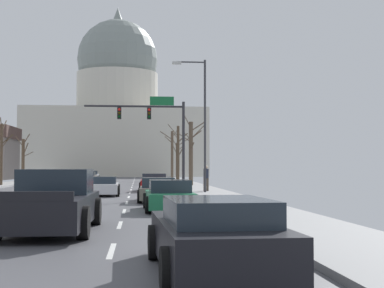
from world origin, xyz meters
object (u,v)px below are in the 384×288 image
Objects in this scene: pickup_truck_near_04 at (52,204)px; street_lamp_right at (201,114)px; sedan_near_00 at (154,183)px; sedan_oncoming_00 at (39,179)px; sedan_near_02 at (158,190)px; sedan_near_03 at (169,196)px; signal_gantry at (156,123)px; sedan_near_01 at (103,187)px; sedan_oncoming_01 at (87,177)px; sedan_oncoming_02 at (91,176)px; pedestrian_00 at (206,177)px; sedan_near_05 at (214,237)px.

street_lamp_right is at bearing 72.67° from pickup_truck_near_04.
sedan_near_00 is 17.70m from sedan_oncoming_00.
sedan_near_02 is 28.22m from sedan_oncoming_00.
street_lamp_right reaches higher than sedan_near_03.
street_lamp_right is 1.85× the size of sedan_near_02.
sedan_near_02 is at bearing 92.24° from sedan_near_03.
signal_gantry is 6.64m from sedan_near_00.
pickup_truck_near_04 is (-0.22, -18.82, 0.19)m from sedan_near_01.
sedan_near_02 is 1.03× the size of sedan_oncoming_00.
sedan_near_01 is at bearing -118.72° from sedan_near_00.
sedan_oncoming_01 is 1.04× the size of sedan_oncoming_02.
sedan_oncoming_00 is 10.11m from sedan_oncoming_01.
sedan_near_03 is (-2.70, -13.12, -4.45)m from street_lamp_right.
pickup_truck_near_04 is at bearing -86.03° from sedan_oncoming_01.
sedan_oncoming_02 is (-0.32, 9.17, 0.02)m from sedan_oncoming_01.
sedan_near_03 is at bearing -81.97° from sedan_oncoming_02.
sedan_near_01 is at bearing -157.90° from pedestrian_00.
signal_gantry is at bearing 88.56° from sedan_near_02.
sedan_oncoming_00 reaches higher than sedan_oncoming_01.
street_lamp_right is 7.09m from sedan_near_00.
sedan_near_03 is at bearing -87.76° from sedan_near_02.
pickup_truck_near_04 is at bearing -107.33° from street_lamp_right.
sedan_near_01 is (-5.97, -1.02, -4.48)m from street_lamp_right.
sedan_near_03 is 42.22m from sedan_oncoming_01.
sedan_near_05 is at bearing -89.78° from sedan_near_00.
sedan_near_00 is (-0.29, -4.75, -4.63)m from signal_gantry.
sedan_near_00 is 31.03m from sedan_near_05.
sedan_near_02 is 13.07m from pickup_truck_near_04.
sedan_near_00 is at bearing -54.07° from sedan_oncoming_00.
sedan_near_05 is at bearing -89.25° from sedan_near_02.
sedan_near_03 is 7.58m from pickup_truck_near_04.
pedestrian_00 is (6.71, 21.46, 0.33)m from pickup_truck_near_04.
sedan_near_00 is at bearing 61.28° from sedan_near_01.
street_lamp_right reaches higher than pickup_truck_near_04.
sedan_near_00 is at bearing -77.89° from sedan_oncoming_02.
sedan_near_02 is 19.07m from sedan_near_05.
pickup_truck_near_04 is (-3.50, -6.72, 0.17)m from sedan_near_03.
sedan_near_05 is (-0.17, -35.77, -4.63)m from signal_gantry.
sedan_near_00 is at bearing 90.22° from sedan_near_05.
signal_gantry is at bearing -75.37° from sedan_oncoming_02.
street_lamp_right is 1.83× the size of sedan_oncoming_01.
sedan_near_05 reaches higher than sedan_oncoming_01.
sedan_near_02 is 1.02× the size of sedan_near_03.
pickup_truck_near_04 reaches higher than sedan_oncoming_01.
sedan_oncoming_00 is at bearing 103.04° from sedan_near_05.
signal_gantry is at bearing 110.94° from pedestrian_00.
sedan_oncoming_00 is 0.96× the size of sedan_oncoming_01.
sedan_oncoming_02 reaches higher than sedan_oncoming_01.
sedan_oncoming_02 is at bearing 104.66° from street_lamp_right.
sedan_oncoming_01 is at bearing 99.34° from sedan_near_03.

